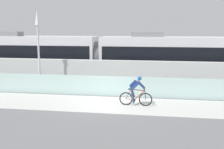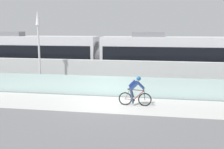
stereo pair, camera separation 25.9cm
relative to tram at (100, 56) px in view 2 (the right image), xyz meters
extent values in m
plane|color=slate|center=(1.86, -6.85, -1.89)|extent=(200.00, 200.00, 0.00)
cube|color=beige|center=(1.86, -6.85, -1.89)|extent=(32.00, 3.20, 0.01)
cube|color=silver|center=(1.86, -5.00, -1.28)|extent=(32.00, 0.05, 1.23)
cube|color=silver|center=(1.86, -3.20, -0.90)|extent=(32.00, 0.36, 1.98)
cube|color=#595654|center=(1.86, -0.72, -1.89)|extent=(32.00, 0.08, 0.01)
cube|color=#595654|center=(1.86, 0.72, -1.89)|extent=(32.00, 0.08, 0.01)
cube|color=silver|center=(-5.74, 0.00, 0.01)|extent=(11.00, 2.50, 3.10)
cube|color=black|center=(-5.74, 0.00, 0.36)|extent=(10.56, 2.54, 1.04)
cube|color=#4C4C51|center=(-5.74, 0.00, -1.36)|extent=(10.78, 2.53, 0.28)
cube|color=slate|center=(-7.72, 0.00, 1.74)|extent=(2.40, 1.10, 0.36)
cylinder|color=black|center=(-9.26, 0.72, -1.59)|extent=(0.60, 0.10, 0.60)
cube|color=#232326|center=(-2.22, 0.00, -1.53)|extent=(1.40, 1.88, 0.20)
cylinder|color=black|center=(-2.22, -0.72, -1.59)|extent=(0.60, 0.10, 0.60)
cylinder|color=black|center=(-2.22, 0.72, -1.59)|extent=(0.60, 0.10, 0.60)
cube|color=silver|center=(5.76, 0.00, 0.01)|extent=(11.00, 2.50, 3.10)
cube|color=black|center=(5.76, 0.00, 0.36)|extent=(10.56, 2.54, 1.04)
cube|color=#4C4C51|center=(5.76, 0.00, -1.36)|extent=(10.78, 2.53, 0.28)
cube|color=slate|center=(3.78, 0.00, 1.74)|extent=(2.40, 1.10, 0.36)
cube|color=#232326|center=(2.24, 0.00, -1.53)|extent=(1.40, 1.88, 0.20)
cylinder|color=black|center=(2.24, -0.72, -1.59)|extent=(0.60, 0.10, 0.60)
cylinder|color=black|center=(2.24, 0.72, -1.59)|extent=(0.60, 0.10, 0.60)
cube|color=#232326|center=(9.28, 0.00, -1.53)|extent=(1.40, 1.88, 0.20)
cylinder|color=black|center=(9.28, -0.72, -1.59)|extent=(0.60, 0.10, 0.60)
cylinder|color=black|center=(9.28, 0.72, -1.59)|extent=(0.60, 0.10, 0.60)
cylinder|color=#59595B|center=(0.01, 0.00, 0.01)|extent=(0.60, 2.30, 2.30)
torus|color=black|center=(3.93, -6.85, -1.53)|extent=(0.72, 0.06, 0.72)
cylinder|color=#99999E|center=(3.93, -6.85, -1.53)|extent=(0.07, 0.10, 0.07)
torus|color=black|center=(2.88, -6.85, -1.53)|extent=(0.72, 0.06, 0.72)
cylinder|color=#99999E|center=(2.88, -6.85, -1.53)|extent=(0.07, 0.10, 0.07)
cylinder|color=maroon|center=(3.59, -6.85, -1.32)|extent=(0.60, 0.04, 0.58)
cylinder|color=maroon|center=(3.22, -6.85, -1.30)|extent=(0.22, 0.04, 0.59)
cylinder|color=maroon|center=(3.50, -6.85, -1.03)|extent=(0.76, 0.04, 0.07)
cylinder|color=maroon|center=(3.09, -6.85, -1.56)|extent=(0.43, 0.03, 0.09)
cylinder|color=maroon|center=(3.00, -6.85, -1.27)|extent=(0.27, 0.02, 0.53)
cylinder|color=black|center=(3.91, -6.85, -1.29)|extent=(0.08, 0.03, 0.49)
cube|color=black|center=(3.13, -6.85, -0.99)|extent=(0.24, 0.10, 0.05)
cylinder|color=black|center=(3.88, -6.85, -0.94)|extent=(0.03, 0.58, 0.03)
cylinder|color=#262628|center=(3.31, -6.85, -1.59)|extent=(0.18, 0.02, 0.18)
cube|color=navy|center=(3.35, -6.85, -0.78)|extent=(0.50, 0.28, 0.51)
cube|color=navy|center=(3.25, -6.85, -0.69)|extent=(0.38, 0.30, 0.38)
sphere|color=beige|center=(3.59, -6.85, -0.43)|extent=(0.20, 0.20, 0.20)
sphere|color=#195999|center=(3.59, -6.85, -0.40)|extent=(0.23, 0.23, 0.23)
cylinder|color=navy|center=(3.70, -7.01, -0.77)|extent=(0.41, 0.08, 0.41)
cylinder|color=navy|center=(3.70, -6.69, -0.77)|extent=(0.41, 0.08, 0.41)
cylinder|color=#384766|center=(3.24, -6.94, -1.35)|extent=(0.25, 0.11, 0.79)
cylinder|color=#384766|center=(3.24, -6.76, -1.21)|extent=(0.25, 0.11, 0.52)
cylinder|color=gray|center=(-2.93, -4.70, -1.79)|extent=(0.24, 0.24, 0.20)
cylinder|color=silver|center=(-2.93, -4.70, 0.31)|extent=(0.12, 0.12, 4.20)
cone|color=white|center=(-2.93, -4.70, 2.86)|extent=(0.28, 0.28, 0.90)
camera|label=1|loc=(4.30, -20.96, 2.28)|focal=43.43mm
camera|label=2|loc=(4.56, -20.92, 2.28)|focal=43.43mm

